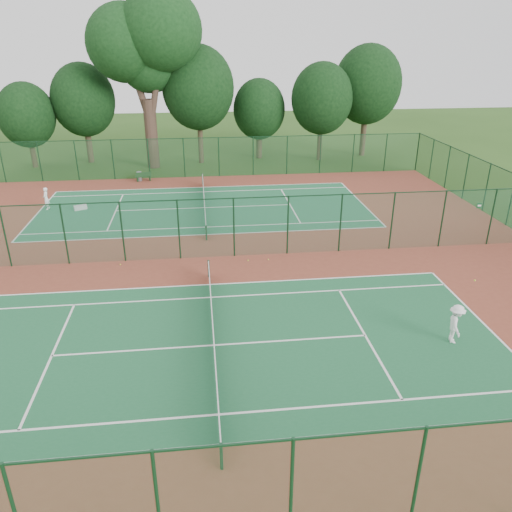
# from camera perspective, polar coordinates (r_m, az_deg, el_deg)

# --- Properties ---
(ground) EXTENTS (120.00, 120.00, 0.00)m
(ground) POSITION_cam_1_polar(r_m,az_deg,el_deg) (28.72, -5.54, -0.12)
(ground) COLOR #294D18
(ground) RESTS_ON ground
(red_pad) EXTENTS (40.00, 36.00, 0.01)m
(red_pad) POSITION_cam_1_polar(r_m,az_deg,el_deg) (28.72, -5.54, -0.11)
(red_pad) COLOR brown
(red_pad) RESTS_ON ground
(court_near) EXTENTS (23.77, 10.97, 0.01)m
(court_near) POSITION_cam_1_polar(r_m,az_deg,el_deg) (20.80, -4.87, -10.14)
(court_near) COLOR #1D5D36
(court_near) RESTS_ON red_pad
(court_far) EXTENTS (23.77, 10.97, 0.01)m
(court_far) POSITION_cam_1_polar(r_m,az_deg,el_deg) (37.12, -5.91, 5.51)
(court_far) COLOR #1F643D
(court_far) RESTS_ON red_pad
(fence_north) EXTENTS (40.00, 0.09, 3.50)m
(fence_north) POSITION_cam_1_polar(r_m,az_deg,el_deg) (45.35, -6.24, 11.15)
(fence_north) COLOR #194B29
(fence_north) RESTS_ON ground
(fence_south) EXTENTS (40.00, 0.09, 3.50)m
(fence_south) POSITION_cam_1_polar(r_m,az_deg,el_deg) (12.86, -3.49, -26.19)
(fence_south) COLOR #1B522C
(fence_south) RESTS_ON ground
(fence_divider) EXTENTS (40.00, 0.09, 3.50)m
(fence_divider) POSITION_cam_1_polar(r_m,az_deg,el_deg) (28.05, -5.68, 3.16)
(fence_divider) COLOR #1A5034
(fence_divider) RESTS_ON ground
(tennis_net_near) EXTENTS (0.10, 12.90, 0.97)m
(tennis_net_near) POSITION_cam_1_polar(r_m,az_deg,el_deg) (20.51, -4.92, -8.91)
(tennis_net_near) COLOR #163D25
(tennis_net_near) RESTS_ON ground
(tennis_net_far) EXTENTS (0.10, 12.90, 0.97)m
(tennis_net_far) POSITION_cam_1_polar(r_m,az_deg,el_deg) (36.96, -5.94, 6.29)
(tennis_net_far) COLOR #163E22
(tennis_net_far) RESTS_ON ground
(player_near) EXTENTS (0.88, 1.22, 1.69)m
(player_near) POSITION_cam_1_polar(r_m,az_deg,el_deg) (22.06, 21.85, -7.21)
(player_near) COLOR white
(player_near) RESTS_ON court_near
(player_far) EXTENTS (0.44, 0.62, 1.62)m
(player_far) POSITION_cam_1_polar(r_m,az_deg,el_deg) (39.41, -22.86, 6.08)
(player_far) COLOR white
(player_far) RESTS_ON court_far
(trash_bin) EXTENTS (0.54, 0.54, 0.80)m
(trash_bin) POSITION_cam_1_polar(r_m,az_deg,el_deg) (45.18, -13.19, 8.86)
(trash_bin) COLOR gray
(trash_bin) RESTS_ON red_pad
(bench) EXTENTS (1.40, 0.73, 0.83)m
(bench) POSITION_cam_1_polar(r_m,az_deg,el_deg) (44.95, -12.73, 8.86)
(bench) COLOR #123416
(bench) RESTS_ON red_pad
(kit_bag) EXTENTS (0.95, 0.66, 0.33)m
(kit_bag) POSITION_cam_1_polar(r_m,az_deg,el_deg) (38.65, -19.43, 5.25)
(kit_bag) COLOR silver
(kit_bag) RESTS_ON red_pad
(stray_ball_a) EXTENTS (0.07, 0.07, 0.07)m
(stray_ball_a) POSITION_cam_1_polar(r_m,az_deg,el_deg) (28.06, -0.90, -0.50)
(stray_ball_a) COLOR #B2D331
(stray_ball_a) RESTS_ON red_pad
(stray_ball_b) EXTENTS (0.06, 0.06, 0.06)m
(stray_ball_b) POSITION_cam_1_polar(r_m,az_deg,el_deg) (28.19, 1.43, -0.39)
(stray_ball_b) COLOR #D1F539
(stray_ball_b) RESTS_ON red_pad
(stray_ball_c) EXTENTS (0.08, 0.08, 0.08)m
(stray_ball_c) POSITION_cam_1_polar(r_m,az_deg,el_deg) (28.55, -15.25, -0.94)
(stray_ball_c) COLOR gold
(stray_ball_c) RESTS_ON red_pad
(big_tree) EXTENTS (10.22, 7.48, 15.69)m
(big_tree) POSITION_cam_1_polar(r_m,az_deg,el_deg) (48.75, -12.54, 22.74)
(big_tree) COLOR #3E2A22
(big_tree) RESTS_ON ground
(evergreen_row) EXTENTS (39.00, 5.00, 12.00)m
(evergreen_row) POSITION_cam_1_polar(r_m,az_deg,el_deg) (51.84, -5.70, 10.78)
(evergreen_row) COLOR black
(evergreen_row) RESTS_ON ground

